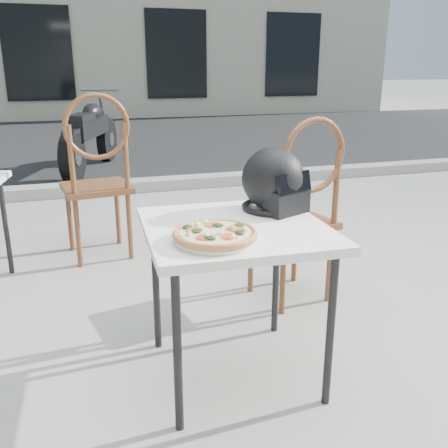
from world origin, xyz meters
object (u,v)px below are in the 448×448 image
object	(u,v)px
helmet	(274,183)
cafe_chair_main	(300,203)
cafe_chair_side	(97,169)
plate	(215,239)
motorcycle	(91,136)
cafe_table_main	(235,239)
pizza	(215,234)

from	to	relation	value
helmet	cafe_chair_main	size ratio (longest dim) A/B	0.35
cafe_chair_side	cafe_chair_main	bearing A→B (deg)	126.97
cafe_chair_side	plate	bearing A→B (deg)	92.40
plate	helmet	world-z (taller)	helmet
cafe_chair_side	motorcycle	distance (m)	3.26
cafe_table_main	cafe_chair_main	distance (m)	0.81
cafe_chair_main	motorcycle	xyz separation A→B (m)	(-0.92, 4.30, -0.15)
plate	cafe_chair_main	distance (m)	1.04
cafe_table_main	helmet	bearing A→B (deg)	34.33
cafe_chair_main	cafe_chair_side	distance (m)	1.47
plate	cafe_chair_main	xyz separation A→B (m)	(0.71, 0.75, -0.11)
plate	helmet	xyz separation A→B (m)	(0.38, 0.33, 0.12)
pizza	cafe_chair_side	size ratio (longest dim) A/B	0.30
pizza	motorcycle	xyz separation A→B (m)	(-0.21, 5.05, -0.28)
cafe_chair_side	motorcycle	xyz separation A→B (m)	(0.11, 3.25, -0.20)
helmet	cafe_chair_side	bearing A→B (deg)	92.46
cafe_table_main	helmet	world-z (taller)	helmet
motorcycle	cafe_chair_main	bearing A→B (deg)	-57.52
plate	helmet	size ratio (longest dim) A/B	0.97
cafe_chair_main	helmet	bearing A→B (deg)	38.78
pizza	cafe_chair_main	bearing A→B (deg)	46.35
pizza	cafe_chair_main	world-z (taller)	cafe_chair_main
cafe_table_main	pizza	size ratio (longest dim) A/B	2.20
pizza	cafe_chair_main	size ratio (longest dim) A/B	0.32
cafe_table_main	cafe_chair_main	world-z (taller)	cafe_chair_main
pizza	motorcycle	world-z (taller)	motorcycle
plate	motorcycle	size ratio (longest dim) A/B	0.18
helmet	cafe_chair_side	size ratio (longest dim) A/B	0.32
cafe_chair_side	motorcycle	world-z (taller)	cafe_chair_side
cafe_table_main	motorcycle	distance (m)	4.89
cafe_table_main	helmet	distance (m)	0.35
plate	helmet	bearing A→B (deg)	41.72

